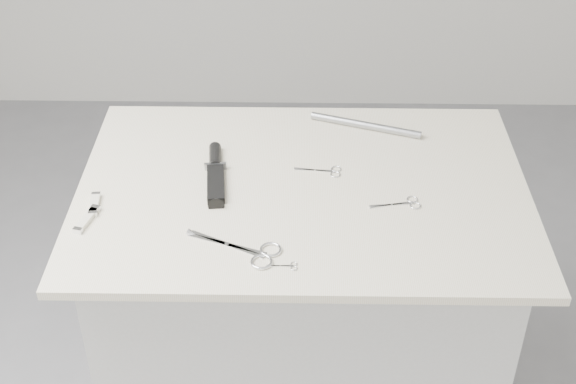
{
  "coord_description": "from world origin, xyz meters",
  "views": [
    {
      "loc": [
        -0.01,
        -1.45,
        1.95
      ],
      "look_at": [
        -0.03,
        -0.02,
        0.92
      ],
      "focal_mm": 50.0,
      "sensor_mm": 36.0,
      "label": 1
    }
  ],
  "objects_px": {
    "metal_rail": "(365,125)",
    "embroidery_scissors_b": "(326,171)",
    "sheathed_knife": "(216,171)",
    "pocket_knife_a": "(87,219)",
    "tiny_scissors": "(287,266)",
    "large_shears": "(252,252)",
    "pocket_knife_b": "(95,205)",
    "embroidery_scissors_a": "(404,204)",
    "plinth": "(301,336)"
  },
  "relations": [
    {
      "from": "pocket_knife_b",
      "to": "metal_rail",
      "type": "height_order",
      "value": "metal_rail"
    },
    {
      "from": "sheathed_knife",
      "to": "embroidery_scissors_a",
      "type": "bearing_deg",
      "value": -110.32
    },
    {
      "from": "large_shears",
      "to": "sheathed_knife",
      "type": "height_order",
      "value": "sheathed_knife"
    },
    {
      "from": "large_shears",
      "to": "metal_rail",
      "type": "relative_size",
      "value": 0.7
    },
    {
      "from": "sheathed_knife",
      "to": "metal_rail",
      "type": "distance_m",
      "value": 0.41
    },
    {
      "from": "pocket_knife_a",
      "to": "pocket_knife_b",
      "type": "relative_size",
      "value": 1.16
    },
    {
      "from": "tiny_scissors",
      "to": "pocket_knife_a",
      "type": "height_order",
      "value": "pocket_knife_a"
    },
    {
      "from": "tiny_scissors",
      "to": "metal_rail",
      "type": "xyz_separation_m",
      "value": [
        0.19,
        0.52,
        0.01
      ]
    },
    {
      "from": "sheathed_knife",
      "to": "pocket_knife_b",
      "type": "distance_m",
      "value": 0.28
    },
    {
      "from": "large_shears",
      "to": "metal_rail",
      "type": "height_order",
      "value": "metal_rail"
    },
    {
      "from": "embroidery_scissors_b",
      "to": "embroidery_scissors_a",
      "type": "bearing_deg",
      "value": -29.97
    },
    {
      "from": "tiny_scissors",
      "to": "pocket_knife_b",
      "type": "height_order",
      "value": "pocket_knife_b"
    },
    {
      "from": "plinth",
      "to": "large_shears",
      "type": "distance_m",
      "value": 0.53
    },
    {
      "from": "sheathed_knife",
      "to": "pocket_knife_a",
      "type": "bearing_deg",
      "value": 119.48
    },
    {
      "from": "plinth",
      "to": "tiny_scissors",
      "type": "height_order",
      "value": "tiny_scissors"
    },
    {
      "from": "plinth",
      "to": "tiny_scissors",
      "type": "bearing_deg",
      "value": -96.67
    },
    {
      "from": "embroidery_scissors_a",
      "to": "embroidery_scissors_b",
      "type": "distance_m",
      "value": 0.2
    },
    {
      "from": "embroidery_scissors_b",
      "to": "pocket_knife_b",
      "type": "relative_size",
      "value": 1.35
    },
    {
      "from": "plinth",
      "to": "large_shears",
      "type": "bearing_deg",
      "value": -113.93
    },
    {
      "from": "pocket_knife_a",
      "to": "metal_rail",
      "type": "distance_m",
      "value": 0.72
    },
    {
      "from": "pocket_knife_a",
      "to": "large_shears",
      "type": "bearing_deg",
      "value": -90.05
    },
    {
      "from": "pocket_knife_a",
      "to": "sheathed_knife",
      "type": "bearing_deg",
      "value": -39.54
    },
    {
      "from": "embroidery_scissors_a",
      "to": "large_shears",
      "type": "bearing_deg",
      "value": -162.6
    },
    {
      "from": "sheathed_knife",
      "to": "pocket_knife_b",
      "type": "bearing_deg",
      "value": 111.38
    },
    {
      "from": "embroidery_scissors_b",
      "to": "tiny_scissors",
      "type": "xyz_separation_m",
      "value": [
        -0.08,
        -0.33,
        -0.0
      ]
    },
    {
      "from": "embroidery_scissors_a",
      "to": "sheathed_knife",
      "type": "xyz_separation_m",
      "value": [
        -0.42,
        0.11,
        0.01
      ]
    },
    {
      "from": "pocket_knife_a",
      "to": "embroidery_scissors_a",
      "type": "bearing_deg",
      "value": -68.72
    },
    {
      "from": "embroidery_scissors_a",
      "to": "tiny_scissors",
      "type": "bearing_deg",
      "value": -150.34
    },
    {
      "from": "plinth",
      "to": "tiny_scissors",
      "type": "distance_m",
      "value": 0.54
    },
    {
      "from": "plinth",
      "to": "embroidery_scissors_a",
      "type": "bearing_deg",
      "value": -15.8
    },
    {
      "from": "tiny_scissors",
      "to": "sheathed_knife",
      "type": "height_order",
      "value": "sheathed_knife"
    },
    {
      "from": "large_shears",
      "to": "embroidery_scissors_a",
      "type": "relative_size",
      "value": 1.75
    },
    {
      "from": "embroidery_scissors_b",
      "to": "pocket_knife_b",
      "type": "bearing_deg",
      "value": -157.88
    },
    {
      "from": "embroidery_scissors_b",
      "to": "sheathed_knife",
      "type": "relative_size",
      "value": 0.48
    },
    {
      "from": "large_shears",
      "to": "pocket_knife_b",
      "type": "distance_m",
      "value": 0.38
    },
    {
      "from": "embroidery_scissors_a",
      "to": "pocket_knife_b",
      "type": "bearing_deg",
      "value": 171.42
    },
    {
      "from": "pocket_knife_a",
      "to": "tiny_scissors",
      "type": "bearing_deg",
      "value": -92.82
    },
    {
      "from": "pocket_knife_a",
      "to": "embroidery_scissors_b",
      "type": "bearing_deg",
      "value": -53.92
    },
    {
      "from": "embroidery_scissors_a",
      "to": "sheathed_knife",
      "type": "height_order",
      "value": "sheathed_knife"
    },
    {
      "from": "embroidery_scissors_b",
      "to": "pocket_knife_b",
      "type": "height_order",
      "value": "pocket_knife_b"
    },
    {
      "from": "tiny_scissors",
      "to": "plinth",
      "type": "bearing_deg",
      "value": 82.87
    },
    {
      "from": "plinth",
      "to": "sheathed_knife",
      "type": "relative_size",
      "value": 4.06
    },
    {
      "from": "embroidery_scissors_b",
      "to": "pocket_knife_b",
      "type": "xyz_separation_m",
      "value": [
        -0.5,
        -0.14,
        0.0
      ]
    },
    {
      "from": "metal_rail",
      "to": "embroidery_scissors_b",
      "type": "bearing_deg",
      "value": -117.91
    },
    {
      "from": "plinth",
      "to": "embroidery_scissors_b",
      "type": "xyz_separation_m",
      "value": [
        0.05,
        0.06,
        0.47
      ]
    },
    {
      "from": "embroidery_scissors_b",
      "to": "tiny_scissors",
      "type": "distance_m",
      "value": 0.34
    },
    {
      "from": "large_shears",
      "to": "tiny_scissors",
      "type": "distance_m",
      "value": 0.08
    },
    {
      "from": "tiny_scissors",
      "to": "sheathed_knife",
      "type": "distance_m",
      "value": 0.36
    },
    {
      "from": "large_shears",
      "to": "tiny_scissors",
      "type": "xyz_separation_m",
      "value": [
        0.07,
        -0.04,
        -0.0
      ]
    },
    {
      "from": "sheathed_knife",
      "to": "metal_rail",
      "type": "bearing_deg",
      "value": -65.66
    }
  ]
}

